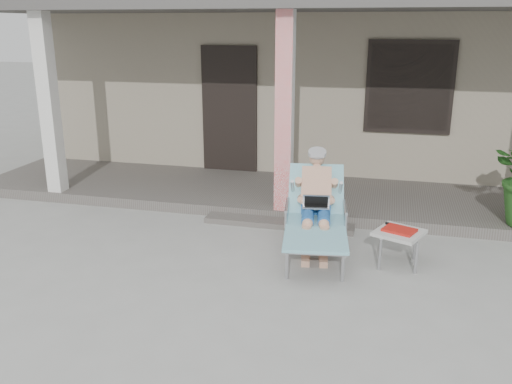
# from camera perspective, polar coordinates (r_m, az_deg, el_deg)

# --- Properties ---
(ground) EXTENTS (60.00, 60.00, 0.00)m
(ground) POSITION_cam_1_polar(r_m,az_deg,el_deg) (5.61, -1.51, -10.11)
(ground) COLOR #9E9E99
(ground) RESTS_ON ground
(house) EXTENTS (10.40, 5.40, 3.30)m
(house) POSITION_cam_1_polar(r_m,az_deg,el_deg) (11.41, 7.36, 12.51)
(house) COLOR gray
(house) RESTS_ON ground
(porch_deck) EXTENTS (10.00, 2.00, 0.15)m
(porch_deck) POSITION_cam_1_polar(r_m,az_deg,el_deg) (8.30, 4.01, -0.36)
(porch_deck) COLOR #605B56
(porch_deck) RESTS_ON ground
(porch_overhang) EXTENTS (10.00, 2.30, 2.85)m
(porch_overhang) POSITION_cam_1_polar(r_m,az_deg,el_deg) (7.86, 4.37, 18.73)
(porch_overhang) COLOR silver
(porch_overhang) RESTS_ON porch_deck
(porch_step) EXTENTS (2.00, 0.30, 0.07)m
(porch_step) POSITION_cam_1_polar(r_m,az_deg,el_deg) (7.24, 2.39, -3.31)
(porch_step) COLOR #605B56
(porch_step) RESTS_ON ground
(lounger) EXTENTS (0.91, 1.86, 1.17)m
(lounger) POSITION_cam_1_polar(r_m,az_deg,el_deg) (6.35, 6.39, 0.15)
(lounger) COLOR #B7B7BC
(lounger) RESTS_ON ground
(side_table) EXTENTS (0.62, 0.62, 0.43)m
(side_table) POSITION_cam_1_polar(r_m,az_deg,el_deg) (6.19, 14.83, -4.34)
(side_table) COLOR beige
(side_table) RESTS_ON ground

